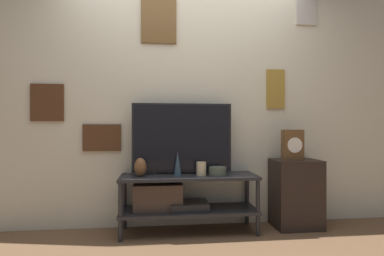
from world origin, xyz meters
name	(u,v)px	position (x,y,z in m)	size (l,w,h in m)	color
ground_plane	(192,242)	(0.00, 0.00, 0.00)	(12.00, 12.00, 0.00)	brown
wall_back	(186,94)	(0.00, 0.49, 1.35)	(6.40, 0.08, 2.70)	beige
media_console	(178,197)	(-0.11, 0.24, 0.35)	(1.31, 0.40, 0.55)	#232326
television	(182,138)	(-0.06, 0.33, 0.91)	(0.98, 0.05, 0.70)	black
vase_urn_stoneware	(140,167)	(-0.46, 0.22, 0.64)	(0.11, 0.11, 0.18)	brown
vase_slim_bronze	(178,164)	(-0.11, 0.20, 0.66)	(0.08, 0.08, 0.23)	#2D4251
vase_wide_bowl	(218,171)	(0.27, 0.19, 0.59)	(0.17, 0.17, 0.08)	#4C5647
candle_jar	(201,169)	(0.11, 0.21, 0.61)	(0.09, 0.09, 0.13)	beige
side_table	(296,193)	(1.09, 0.27, 0.34)	(0.46, 0.35, 0.68)	black
mantel_clock	(293,145)	(1.04, 0.24, 0.83)	(0.20, 0.11, 0.30)	brown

